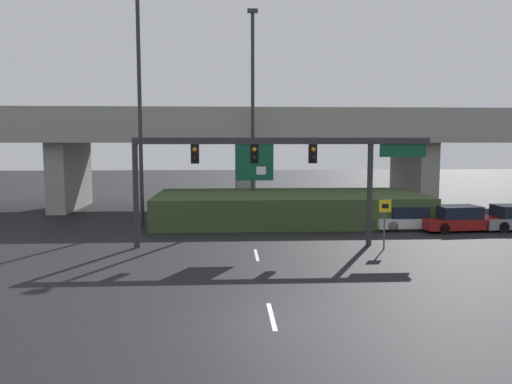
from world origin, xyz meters
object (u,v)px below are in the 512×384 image
speed_limit_sign (385,217)px  parked_sedan_mid_right (459,219)px  parked_sedan_near_right (407,218)px  highway_light_pole_far (253,110)px  highway_light_pole_near (140,96)px  signal_gantry (274,159)px

speed_limit_sign → parked_sedan_mid_right: 7.75m
speed_limit_sign → parked_sedan_near_right: size_ratio=0.57×
highway_light_pole_far → parked_sedan_mid_right: size_ratio=2.91×
highway_light_pole_near → parked_sedan_near_right: (16.08, -1.52, -7.36)m
highway_light_pole_far → parked_sedan_mid_right: 14.93m
speed_limit_sign → highway_light_pole_far: size_ratio=0.18×
speed_limit_sign → highway_light_pole_far: highway_light_pole_far is taller
highway_light_pole_near → parked_sedan_near_right: highway_light_pole_near is taller
signal_gantry → speed_limit_sign: signal_gantry is taller
highway_light_pole_near → highway_light_pole_far: size_ratio=1.08×
parked_sedan_near_right → parked_sedan_mid_right: (2.84, -0.78, 0.03)m
highway_light_pole_near → parked_sedan_mid_right: size_ratio=3.15×
signal_gantry → parked_sedan_near_right: size_ratio=3.40×
speed_limit_sign → highway_light_pole_near: bearing=151.2°
highway_light_pole_far → parked_sedan_near_right: 12.45m
highway_light_pole_far → parked_sedan_mid_right: (11.92, -5.95, -6.74)m
parked_sedan_near_right → highway_light_pole_far: bearing=146.9°
speed_limit_sign → highway_light_pole_far: bearing=118.8°
speed_limit_sign → parked_sedan_mid_right: speed_limit_sign is taller
parked_sedan_near_right → parked_sedan_mid_right: size_ratio=0.90×
parked_sedan_near_right → parked_sedan_mid_right: bearing=-19.0°
highway_light_pole_near → highway_light_pole_far: bearing=27.5°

